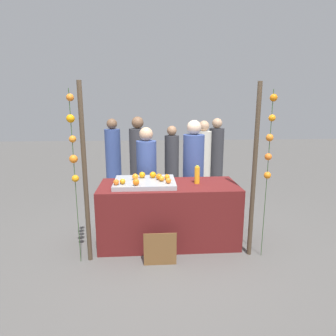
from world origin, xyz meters
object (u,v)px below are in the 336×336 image
at_px(orange_1, 142,175).
at_px(chalkboard_sign, 160,249).
at_px(stall_counter, 169,213).
at_px(vendor_left, 147,180).
at_px(vendor_right, 193,176).
at_px(juice_bottle, 197,175).
at_px(orange_0, 167,177).

bearing_deg(orange_1, chalkboard_sign, -73.90).
relative_size(stall_counter, vendor_left, 1.20).
bearing_deg(vendor_right, vendor_left, -178.08).
relative_size(orange_1, juice_bottle, 0.34).
relative_size(orange_0, vendor_left, 0.05).
bearing_deg(orange_0, juice_bottle, -0.16).
xyz_separation_m(stall_counter, orange_0, (-0.02, 0.02, 0.53)).
distance_m(stall_counter, orange_0, 0.53).
bearing_deg(vendor_left, juice_bottle, -43.58).
bearing_deg(chalkboard_sign, juice_bottle, 49.24).
distance_m(orange_0, chalkboard_sign, 0.99).
distance_m(stall_counter, orange_1, 0.67).
height_order(orange_0, vendor_right, vendor_right).
height_order(orange_0, juice_bottle, juice_bottle).
height_order(orange_1, juice_bottle, juice_bottle).
distance_m(vendor_left, vendor_right, 0.77).
distance_m(chalkboard_sign, vendor_left, 1.43).
distance_m(stall_counter, juice_bottle, 0.68).
bearing_deg(juice_bottle, chalkboard_sign, -130.76).
bearing_deg(orange_1, vendor_left, 83.70).
xyz_separation_m(orange_0, chalkboard_sign, (-0.13, -0.64, -0.75)).
distance_m(orange_0, juice_bottle, 0.42).
height_order(juice_bottle, vendor_left, vendor_left).
bearing_deg(vendor_right, orange_1, -145.30).
height_order(orange_0, chalkboard_sign, orange_0).
height_order(stall_counter, chalkboard_sign, stall_counter).
bearing_deg(juice_bottle, vendor_right, 85.41).
xyz_separation_m(stall_counter, orange_1, (-0.37, 0.15, 0.53)).
relative_size(orange_0, chalkboard_sign, 0.18).
bearing_deg(vendor_left, orange_0, -66.79).
bearing_deg(orange_0, vendor_left, 113.21).
distance_m(orange_1, vendor_left, 0.59).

